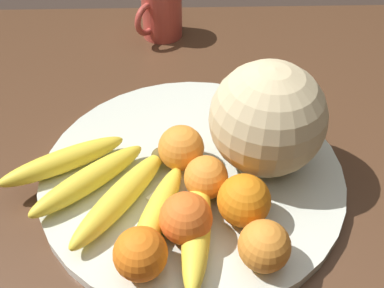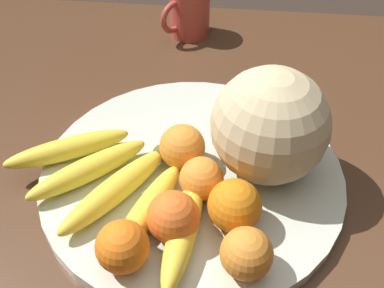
{
  "view_description": "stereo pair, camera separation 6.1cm",
  "coord_description": "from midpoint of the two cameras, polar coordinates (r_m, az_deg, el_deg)",
  "views": [
    {
      "loc": [
        0.03,
        0.44,
        1.19
      ],
      "look_at": [
        0.02,
        -0.01,
        0.77
      ],
      "focal_mm": 42.0,
      "sensor_mm": 36.0,
      "label": 1
    },
    {
      "loc": [
        -0.03,
        0.43,
        1.19
      ],
      "look_at": [
        0.02,
        -0.01,
        0.77
      ],
      "focal_mm": 42.0,
      "sensor_mm": 36.0,
      "label": 2
    }
  ],
  "objects": [
    {
      "name": "kitchen_table",
      "position": [
        0.72,
        3.78,
        -9.71
      ],
      "size": [
        1.24,
        1.09,
        0.7
      ],
      "color": "#4C301E",
      "rests_on": "ground_plane"
    },
    {
      "name": "fruit_bowl",
      "position": [
        0.65,
        2.68,
        -3.88
      ],
      "size": [
        0.43,
        0.43,
        0.02
      ],
      "color": "beige",
      "rests_on": "kitchen_table"
    },
    {
      "name": "melon",
      "position": [
        0.6,
        12.72,
        2.18
      ],
      "size": [
        0.16,
        0.16,
        0.16
      ],
      "color": "beige",
      "rests_on": "fruit_bowl"
    },
    {
      "name": "banana_bunch",
      "position": [
        0.6,
        -6.43,
        -5.62
      ],
      "size": [
        0.3,
        0.27,
        0.04
      ],
      "rotation": [
        0.0,
        0.0,
        7.27
      ],
      "color": "brown",
      "rests_on": "fruit_bowl"
    },
    {
      "name": "orange_front_left",
      "position": [
        0.53,
        10.32,
        -13.7
      ],
      "size": [
        0.06,
        0.06,
        0.06
      ],
      "color": "orange",
      "rests_on": "fruit_bowl"
    },
    {
      "name": "orange_front_right",
      "position": [
        0.56,
        8.55,
        -7.9
      ],
      "size": [
        0.07,
        0.07,
        0.07
      ],
      "color": "orange",
      "rests_on": "fruit_bowl"
    },
    {
      "name": "orange_mid_center",
      "position": [
        0.54,
        0.81,
        -9.42
      ],
      "size": [
        0.06,
        0.06,
        0.06
      ],
      "color": "orange",
      "rests_on": "fruit_bowl"
    },
    {
      "name": "orange_back_left",
      "position": [
        0.63,
        1.52,
        -0.51
      ],
      "size": [
        0.06,
        0.06,
        0.06
      ],
      "color": "orange",
      "rests_on": "fruit_bowl"
    },
    {
      "name": "orange_back_right",
      "position": [
        0.52,
        -5.5,
        -13.03
      ],
      "size": [
        0.06,
        0.06,
        0.06
      ],
      "color": "orange",
      "rests_on": "fruit_bowl"
    },
    {
      "name": "orange_top_small",
      "position": [
        0.59,
        4.3,
        -4.58
      ],
      "size": [
        0.06,
        0.06,
        0.06
      ],
      "color": "orange",
      "rests_on": "fruit_bowl"
    },
    {
      "name": "produce_tag",
      "position": [
        0.62,
        0.83,
        -5.42
      ],
      "size": [
        0.09,
        0.09,
        0.0
      ],
      "rotation": [
        0.0,
        0.0,
        0.77
      ],
      "color": "white",
      "rests_on": "fruit_bowl"
    },
    {
      "name": "ceramic_mug",
      "position": [
        0.96,
        1.44,
        16.31
      ],
      "size": [
        0.1,
        0.11,
        0.1
      ],
      "rotation": [
        0.0,
        0.0,
        0.89
      ],
      "color": "#B74238",
      "rests_on": "kitchen_table"
    }
  ]
}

